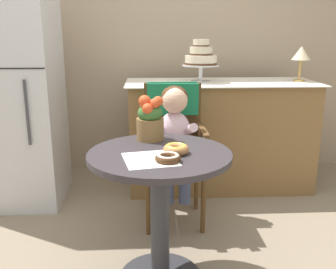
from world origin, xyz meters
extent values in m
cube|color=tan|center=(0.00, 1.85, 1.35)|extent=(4.80, 0.10, 2.70)
cylinder|color=#332D33|center=(0.00, 0.00, 0.70)|extent=(0.72, 0.72, 0.03)
cylinder|color=#333338|center=(0.00, 0.00, 0.34)|extent=(0.10, 0.10, 0.69)
cube|color=brown|center=(0.12, 0.66, 0.47)|extent=(0.42, 0.42, 0.04)
cube|color=brown|center=(0.12, 0.85, 0.72)|extent=(0.40, 0.04, 0.46)
cube|color=brown|center=(-0.07, 0.66, 0.58)|extent=(0.04, 0.38, 0.18)
cube|color=brown|center=(0.31, 0.66, 0.58)|extent=(0.04, 0.38, 0.18)
cube|color=#197247|center=(0.12, 0.85, 0.84)|extent=(0.36, 0.11, 0.22)
cylinder|color=brown|center=(-0.06, 0.48, 0.23)|extent=(0.03, 0.03, 0.45)
cylinder|color=brown|center=(0.30, 0.48, 0.23)|extent=(0.03, 0.03, 0.45)
cylinder|color=brown|center=(-0.06, 0.84, 0.23)|extent=(0.03, 0.03, 0.45)
cylinder|color=brown|center=(0.30, 0.84, 0.23)|extent=(0.03, 0.03, 0.45)
ellipsoid|color=silver|center=(0.12, 0.64, 0.64)|extent=(0.22, 0.16, 0.30)
sphere|color=#E0B293|center=(0.12, 0.63, 0.87)|extent=(0.17, 0.17, 0.17)
ellipsoid|color=#4C2D19|center=(0.12, 0.65, 0.89)|extent=(0.17, 0.17, 0.14)
cylinder|color=silver|center=(0.02, 0.55, 0.69)|extent=(0.08, 0.23, 0.13)
sphere|color=#E0B293|center=(0.03, 0.47, 0.62)|extent=(0.06, 0.06, 0.06)
cylinder|color=silver|center=(0.21, 0.55, 0.69)|extent=(0.08, 0.23, 0.13)
sphere|color=#E0B293|center=(0.20, 0.47, 0.62)|extent=(0.06, 0.06, 0.06)
cylinder|color=#3F4760|center=(0.06, 0.56, 0.53)|extent=(0.09, 0.22, 0.09)
cylinder|color=#3F4760|center=(0.06, 0.45, 0.36)|extent=(0.08, 0.08, 0.26)
cylinder|color=#3F4760|center=(0.17, 0.56, 0.53)|extent=(0.09, 0.22, 0.09)
cylinder|color=#3F4760|center=(0.17, 0.45, 0.36)|extent=(0.08, 0.08, 0.26)
cube|color=white|center=(-0.05, -0.12, 0.72)|extent=(0.28, 0.29, 0.00)
torus|color=#AD7542|center=(0.08, -0.02, 0.74)|extent=(0.13, 0.13, 0.04)
torus|color=gold|center=(0.08, -0.02, 0.75)|extent=(0.11, 0.11, 0.02)
torus|color=#4C2D19|center=(0.03, -0.15, 0.74)|extent=(0.12, 0.12, 0.04)
torus|color=white|center=(0.03, -0.15, 0.75)|extent=(0.11, 0.11, 0.02)
cylinder|color=brown|center=(-0.04, 0.23, 0.78)|extent=(0.15, 0.15, 0.12)
ellipsoid|color=#38662D|center=(-0.04, 0.23, 0.87)|extent=(0.14, 0.14, 0.10)
sphere|color=#E54C23|center=(0.00, 0.23, 0.93)|extent=(0.06, 0.06, 0.06)
sphere|color=#E54C23|center=(-0.02, 0.27, 0.87)|extent=(0.06, 0.06, 0.06)
sphere|color=#E54C23|center=(-0.06, 0.27, 0.90)|extent=(0.05, 0.05, 0.05)
sphere|color=#E54C23|center=(-0.08, 0.25, 0.91)|extent=(0.05, 0.05, 0.05)
sphere|color=#E54C23|center=(-0.07, 0.22, 0.94)|extent=(0.07, 0.07, 0.07)
sphere|color=#E54C23|center=(-0.06, 0.19, 0.90)|extent=(0.06, 0.06, 0.06)
sphere|color=#E54C23|center=(-0.02, 0.20, 0.93)|extent=(0.05, 0.05, 0.05)
cube|color=olive|center=(0.55, 1.30, 0.45)|extent=(1.50, 0.56, 0.90)
cube|color=white|center=(0.55, 1.30, 0.90)|extent=(1.56, 0.62, 0.01)
cylinder|color=silver|center=(0.38, 1.30, 0.91)|extent=(0.16, 0.16, 0.01)
cylinder|color=silver|center=(0.38, 1.30, 0.97)|extent=(0.03, 0.03, 0.12)
cylinder|color=silver|center=(0.38, 1.30, 1.03)|extent=(0.30, 0.30, 0.01)
cylinder|color=beige|center=(0.38, 1.30, 1.08)|extent=(0.26, 0.25, 0.08)
cylinder|color=#4C2D1E|center=(0.38, 1.30, 1.05)|extent=(0.26, 0.26, 0.01)
cylinder|color=beige|center=(0.38, 1.30, 1.15)|extent=(0.18, 0.18, 0.07)
cylinder|color=#4C2D1E|center=(0.38, 1.30, 1.12)|extent=(0.18, 0.18, 0.01)
cylinder|color=beige|center=(0.38, 1.30, 1.21)|extent=(0.13, 0.13, 0.06)
cylinder|color=#4C2D1E|center=(0.38, 1.30, 1.19)|extent=(0.13, 0.13, 0.01)
cylinder|color=#B28C47|center=(1.19, 1.30, 0.91)|extent=(0.09, 0.09, 0.01)
cylinder|color=#B28C47|center=(1.19, 1.30, 0.99)|extent=(0.02, 0.02, 0.16)
cone|color=beige|center=(1.19, 1.30, 1.13)|extent=(0.15, 0.15, 0.11)
cube|color=silver|center=(-1.05, 1.10, 0.85)|extent=(0.64, 0.60, 1.70)
cylinder|color=#3F3F44|center=(-0.87, 0.79, 0.77)|extent=(0.02, 0.02, 0.45)
camera|label=1|loc=(-0.06, -1.82, 1.30)|focal=41.20mm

